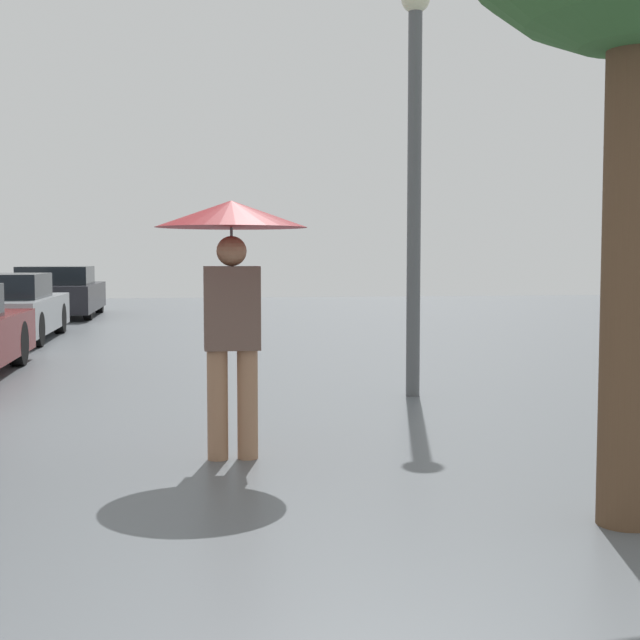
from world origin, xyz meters
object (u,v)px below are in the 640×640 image
at_px(pedestrian, 232,252).
at_px(parked_car_farthest, 58,293).
at_px(parked_car_third, 5,309).
at_px(street_lamp, 414,156).

bearing_deg(pedestrian, parked_car_farthest, 102.10).
bearing_deg(pedestrian, parked_car_third, 109.54).
relative_size(parked_car_farthest, street_lamp, 1.03).
height_order(pedestrian, parked_car_third, pedestrian).
bearing_deg(parked_car_third, street_lamp, -52.30).
xyz_separation_m(pedestrian, parked_car_third, (-3.47, 9.77, -0.94)).
relative_size(pedestrian, street_lamp, 0.44).
height_order(parked_car_farthest, street_lamp, street_lamp).
xyz_separation_m(parked_car_third, street_lamp, (5.49, -7.11, 1.95)).
relative_size(parked_car_third, street_lamp, 1.01).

